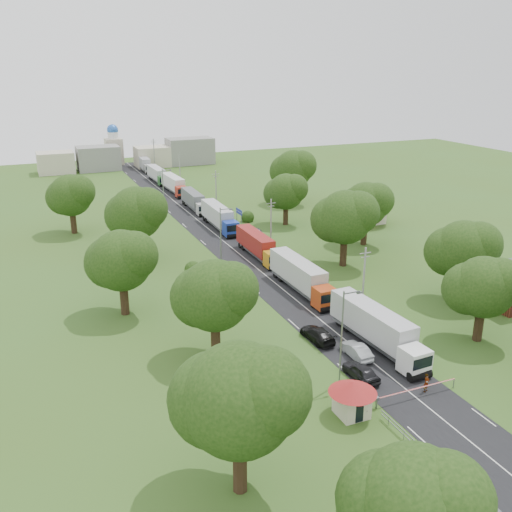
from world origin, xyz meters
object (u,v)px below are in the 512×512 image
info_sign (239,215)px  truck_0 (377,328)px  pedestrian_near (426,383)px  car_lane_mid (356,351)px  car_lane_front (361,372)px  boom_barrier (405,393)px  guard_booth (352,394)px

info_sign → truck_0: bearing=-93.3°
info_sign → pedestrian_near: 59.65m
car_lane_mid → pedestrian_near: size_ratio=2.47×
car_lane_front → pedestrian_near: 6.39m
truck_0 → boom_barrier: bearing=-109.9°
car_lane_mid → pedestrian_near: pedestrian_near is taller
truck_0 → car_lane_front: (-5.35, -5.24, -1.50)m
guard_booth → pedestrian_near: size_ratio=2.32×
pedestrian_near → car_lane_mid: bearing=84.5°
pedestrian_near → guard_booth: bearing=161.2°
info_sign → car_lane_mid: 51.41m
boom_barrier → car_lane_front: 5.26m
guard_booth → info_sign: info_sign is taller
truck_0 → pedestrian_near: truck_0 is taller
info_sign → pedestrian_near: info_sign is taller
boom_barrier → info_sign: size_ratio=2.25×
car_lane_front → pedestrian_near: size_ratio=2.51×
car_lane_front → pedestrian_near: pedestrian_near is taller
car_lane_front → car_lane_mid: bearing=-118.7°
guard_booth → info_sign: size_ratio=1.07×
boom_barrier → pedestrian_near: pedestrian_near is taller
truck_0 → pedestrian_near: 9.86m
boom_barrier → car_lane_front: (-1.64, 5.00, -0.08)m
guard_booth → truck_0: size_ratio=0.28×
car_lane_front → info_sign: bearing=-100.7°
info_sign → truck_0: (-2.85, -49.76, -0.69)m
guard_booth → car_lane_front: (4.20, 5.00, -1.35)m
car_lane_front → car_lane_mid: car_lane_front is taller
truck_0 → car_lane_mid: size_ratio=3.36×
boom_barrier → truck_0: bearing=70.1°
info_sign → truck_0: size_ratio=0.26×
boom_barrier → pedestrian_near: size_ratio=4.86×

